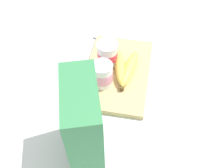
{
  "coord_description": "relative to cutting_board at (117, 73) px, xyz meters",
  "views": [
    {
      "loc": [
        -0.61,
        -0.09,
        0.68
      ],
      "look_at": [
        -0.1,
        0.0,
        0.07
      ],
      "focal_mm": 42.53,
      "sensor_mm": 36.0,
      "label": 1
    }
  ],
  "objects": [
    {
      "name": "cutting_board",
      "position": [
        0.0,
        0.0,
        0.0
      ],
      "size": [
        0.34,
        0.22,
        0.02
      ],
      "primitive_type": "cube",
      "color": "tan",
      "rests_on": "ground_plane"
    },
    {
      "name": "ground_plane",
      "position": [
        0.0,
        0.0,
        -0.01
      ],
      "size": [
        2.4,
        2.4,
        0.0
      ],
      "primitive_type": "plane",
      "color": "silver"
    },
    {
      "name": "spoon",
      "position": [
        0.2,
        0.09,
        -0.0
      ],
      "size": [
        0.1,
        0.11,
        0.01
      ],
      "color": "silver",
      "rests_on": "ground_plane"
    },
    {
      "name": "banana_bunch",
      "position": [
        -0.0,
        -0.03,
        0.03
      ],
      "size": [
        0.18,
        0.1,
        0.04
      ],
      "color": "#E6CF51",
      "rests_on": "cutting_board"
    },
    {
      "name": "cereal_box",
      "position": [
        -0.3,
        0.03,
        0.12
      ],
      "size": [
        0.19,
        0.13,
        0.26
      ],
      "primitive_type": "cube",
      "rotation": [
        0.0,
        0.0,
        3.47
      ],
      "color": "#38844C",
      "rests_on": "ground_plane"
    },
    {
      "name": "yogurt_cup_back",
      "position": [
        0.03,
        0.04,
        0.05
      ],
      "size": [
        0.07,
        0.07,
        0.09
      ],
      "color": "white",
      "rests_on": "cutting_board"
    },
    {
      "name": "yogurt_cup_front",
      "position": [
        -0.06,
        0.04,
        0.05
      ],
      "size": [
        0.07,
        0.07,
        0.08
      ],
      "color": "white",
      "rests_on": "cutting_board"
    }
  ]
}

